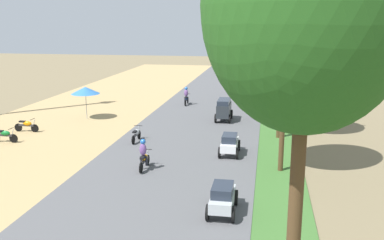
{
  "coord_description": "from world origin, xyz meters",
  "views": [
    {
      "loc": [
        4.86,
        -3.24,
        7.61
      ],
      "look_at": [
        0.54,
        21.38,
        1.8
      ],
      "focal_mm": 40.17,
      "sensor_mm": 36.0,
      "label": 1
    }
  ],
  "objects_px": {
    "vendor_umbrella": "(85,90)",
    "motorbike_ahead_third": "(136,134)",
    "utility_pole_near": "(308,74)",
    "median_tree_nearest": "(307,7)",
    "median_tree_fifth": "(274,37)",
    "motorbike_ahead_second": "(144,155)",
    "streetlamp_near": "(281,63)",
    "parked_motorbike_sixth": "(5,135)",
    "car_sedan_white": "(230,143)",
    "median_tree_third": "(284,14)",
    "car_van_charcoal": "(224,108)",
    "median_tree_fourth": "(282,42)",
    "median_tree_second": "(287,42)",
    "streetlamp_mid": "(276,44)",
    "motorbike_ahead_fourth": "(186,96)",
    "car_sedan_silver": "(223,197)",
    "parked_motorbike_seventh": "(27,125)"
  },
  "relations": [
    {
      "from": "vendor_umbrella",
      "to": "motorbike_ahead_third",
      "type": "height_order",
      "value": "vendor_umbrella"
    },
    {
      "from": "utility_pole_near",
      "to": "motorbike_ahead_third",
      "type": "bearing_deg",
      "value": -160.8
    },
    {
      "from": "median_tree_nearest",
      "to": "utility_pole_near",
      "type": "distance_m",
      "value": 20.89
    },
    {
      "from": "median_tree_fifth",
      "to": "median_tree_nearest",
      "type": "bearing_deg",
      "value": -89.76
    },
    {
      "from": "motorbike_ahead_second",
      "to": "streetlamp_near",
      "type": "bearing_deg",
      "value": 59.76
    },
    {
      "from": "parked_motorbike_sixth",
      "to": "vendor_umbrella",
      "type": "bearing_deg",
      "value": 72.13
    },
    {
      "from": "utility_pole_near",
      "to": "car_sedan_white",
      "type": "height_order",
      "value": "utility_pole_near"
    },
    {
      "from": "vendor_umbrella",
      "to": "median_tree_third",
      "type": "bearing_deg",
      "value": -11.77
    },
    {
      "from": "car_van_charcoal",
      "to": "vendor_umbrella",
      "type": "bearing_deg",
      "value": -174.15
    },
    {
      "from": "median_tree_fourth",
      "to": "motorbike_ahead_third",
      "type": "bearing_deg",
      "value": -132.31
    },
    {
      "from": "median_tree_second",
      "to": "median_tree_third",
      "type": "height_order",
      "value": "median_tree_third"
    },
    {
      "from": "streetlamp_mid",
      "to": "median_tree_nearest",
      "type": "bearing_deg",
      "value": -90.31
    },
    {
      "from": "median_tree_second",
      "to": "motorbike_ahead_fourth",
      "type": "height_order",
      "value": "median_tree_second"
    },
    {
      "from": "motorbike_ahead_third",
      "to": "car_sedan_white",
      "type": "bearing_deg",
      "value": -15.3
    },
    {
      "from": "streetlamp_mid",
      "to": "car_van_charcoal",
      "type": "distance_m",
      "value": 21.71
    },
    {
      "from": "vendor_umbrella",
      "to": "motorbike_ahead_fourth",
      "type": "bearing_deg",
      "value": 45.53
    },
    {
      "from": "streetlamp_near",
      "to": "median_tree_fifth",
      "type": "bearing_deg",
      "value": 91.91
    },
    {
      "from": "parked_motorbike_sixth",
      "to": "vendor_umbrella",
      "type": "distance_m",
      "value": 7.86
    },
    {
      "from": "median_tree_third",
      "to": "streetlamp_mid",
      "type": "distance_m",
      "value": 25.35
    },
    {
      "from": "streetlamp_near",
      "to": "car_sedan_silver",
      "type": "xyz_separation_m",
      "value": [
        -2.5,
        -16.46,
        -3.83
      ]
    },
    {
      "from": "vendor_umbrella",
      "to": "utility_pole_near",
      "type": "distance_m",
      "value": 16.79
    },
    {
      "from": "streetlamp_near",
      "to": "car_sedan_white",
      "type": "relative_size",
      "value": 3.47
    },
    {
      "from": "motorbike_ahead_third",
      "to": "streetlamp_near",
      "type": "bearing_deg",
      "value": 38.03
    },
    {
      "from": "median_tree_third",
      "to": "motorbike_ahead_fourth",
      "type": "relative_size",
      "value": 5.51
    },
    {
      "from": "car_van_charcoal",
      "to": "streetlamp_near",
      "type": "bearing_deg",
      "value": 3.05
    },
    {
      "from": "median_tree_fourth",
      "to": "median_tree_second",
      "type": "bearing_deg",
      "value": -90.88
    },
    {
      "from": "median_tree_third",
      "to": "motorbike_ahead_third",
      "type": "relative_size",
      "value": 5.51
    },
    {
      "from": "streetlamp_mid",
      "to": "motorbike_ahead_fourth",
      "type": "bearing_deg",
      "value": -118.05
    },
    {
      "from": "car_van_charcoal",
      "to": "motorbike_ahead_second",
      "type": "xyz_separation_m",
      "value": [
        -2.93,
        -11.84,
        -0.17
      ]
    },
    {
      "from": "parked_motorbike_sixth",
      "to": "vendor_umbrella",
      "type": "height_order",
      "value": "vendor_umbrella"
    },
    {
      "from": "median_tree_nearest",
      "to": "utility_pole_near",
      "type": "xyz_separation_m",
      "value": [
        1.98,
        20.47,
        -3.66
      ]
    },
    {
      "from": "parked_motorbike_seventh",
      "to": "motorbike_ahead_second",
      "type": "height_order",
      "value": "motorbike_ahead_second"
    },
    {
      "from": "utility_pole_near",
      "to": "car_sedan_white",
      "type": "bearing_deg",
      "value": -130.67
    },
    {
      "from": "median_tree_second",
      "to": "streetlamp_mid",
      "type": "height_order",
      "value": "median_tree_second"
    },
    {
      "from": "median_tree_nearest",
      "to": "median_tree_second",
      "type": "bearing_deg",
      "value": 89.26
    },
    {
      "from": "streetlamp_near",
      "to": "median_tree_fourth",
      "type": "bearing_deg",
      "value": 87.41
    },
    {
      "from": "median_tree_nearest",
      "to": "parked_motorbike_seventh",
      "type": "bearing_deg",
      "value": 133.63
    },
    {
      "from": "parked_motorbike_seventh",
      "to": "median_tree_fifth",
      "type": "xyz_separation_m",
      "value": [
        16.85,
        17.66,
        5.49
      ]
    },
    {
      "from": "vendor_umbrella",
      "to": "median_tree_fifth",
      "type": "distance_m",
      "value": 19.8
    },
    {
      "from": "car_van_charcoal",
      "to": "motorbike_ahead_third",
      "type": "bearing_deg",
      "value": -125.67
    },
    {
      "from": "median_tree_second",
      "to": "motorbike_ahead_third",
      "type": "xyz_separation_m",
      "value": [
        -8.92,
        3.89,
        -6.01
      ]
    },
    {
      "from": "median_tree_second",
      "to": "utility_pole_near",
      "type": "bearing_deg",
      "value": 76.63
    },
    {
      "from": "median_tree_third",
      "to": "streetlamp_near",
      "type": "height_order",
      "value": "median_tree_third"
    },
    {
      "from": "median_tree_nearest",
      "to": "utility_pole_near",
      "type": "height_order",
      "value": "median_tree_nearest"
    },
    {
      "from": "median_tree_fourth",
      "to": "car_sedan_white",
      "type": "xyz_separation_m",
      "value": [
        -3.04,
        -11.7,
        -5.22
      ]
    },
    {
      "from": "motorbike_ahead_fourth",
      "to": "median_tree_third",
      "type": "bearing_deg",
      "value": -50.83
    },
    {
      "from": "parked_motorbike_seventh",
      "to": "motorbike_ahead_fourth",
      "type": "xyz_separation_m",
      "value": [
        9.12,
        11.46,
        0.3
      ]
    },
    {
      "from": "streetlamp_near",
      "to": "car_sedan_silver",
      "type": "height_order",
      "value": "streetlamp_near"
    },
    {
      "from": "car_van_charcoal",
      "to": "motorbike_ahead_fourth",
      "type": "bearing_deg",
      "value": 125.0
    },
    {
      "from": "parked_motorbike_seventh",
      "to": "median_tree_nearest",
      "type": "xyz_separation_m",
      "value": [
        16.99,
        -17.83,
        7.3
      ]
    }
  ]
}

